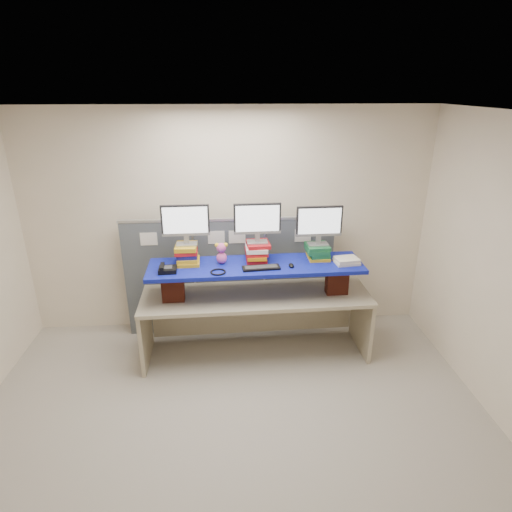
{
  "coord_description": "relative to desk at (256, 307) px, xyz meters",
  "views": [
    {
      "loc": [
        -0.01,
        -3.11,
        3.0
      ],
      "look_at": [
        0.29,
        1.22,
        1.26
      ],
      "focal_mm": 30.0,
      "sensor_mm": 36.0,
      "label": 1
    }
  ],
  "objects": [
    {
      "name": "monitor_left",
      "position": [
        -0.75,
        0.1,
        1.0
      ],
      "size": [
        0.52,
        0.15,
        0.45
      ],
      "rotation": [
        0.0,
        0.0,
        0.03
      ],
      "color": "#97989C",
      "rests_on": "book_stack_left"
    },
    {
      "name": "desk",
      "position": [
        0.0,
        0.0,
        0.0
      ],
      "size": [
        2.61,
        0.83,
        0.79
      ],
      "rotation": [
        0.0,
        0.0,
        0.03
      ],
      "color": "tan",
      "rests_on": "ground"
    },
    {
      "name": "book_stack_left",
      "position": [
        -0.76,
        0.1,
        0.64
      ],
      "size": [
        0.28,
        0.31,
        0.22
      ],
      "color": "gold",
      "rests_on": "blue_board"
    },
    {
      "name": "book_stack_right",
      "position": [
        0.71,
        0.14,
        0.61
      ],
      "size": [
        0.26,
        0.3,
        0.16
      ],
      "color": "gold",
      "rests_on": "blue_board"
    },
    {
      "name": "monitor_right",
      "position": [
        0.71,
        0.14,
        0.95
      ],
      "size": [
        0.52,
        0.15,
        0.45
      ],
      "rotation": [
        0.0,
        0.0,
        0.03
      ],
      "color": "#97989C",
      "rests_on": "book_stack_right"
    },
    {
      "name": "binder_stack",
      "position": [
        1.01,
        -0.04,
        0.56
      ],
      "size": [
        0.29,
        0.24,
        0.06
      ],
      "rotation": [
        0.0,
        0.0,
        0.16
      ],
      "color": "beige",
      "rests_on": "blue_board"
    },
    {
      "name": "mouse",
      "position": [
        0.38,
        -0.09,
        0.55
      ],
      "size": [
        0.07,
        0.11,
        0.03
      ],
      "primitive_type": "ellipsoid",
      "rotation": [
        0.0,
        0.0,
        0.16
      ],
      "color": "black",
      "rests_on": "blue_board"
    },
    {
      "name": "headset",
      "position": [
        -0.41,
        -0.2,
        0.54
      ],
      "size": [
        0.17,
        0.17,
        0.02
      ],
      "primitive_type": "torus",
      "rotation": [
        0.0,
        0.0,
        0.01
      ],
      "color": "black",
      "rests_on": "blue_board"
    },
    {
      "name": "brick_pier_left",
      "position": [
        -0.91,
        -0.08,
        0.32
      ],
      "size": [
        0.24,
        0.14,
        0.33
      ],
      "primitive_type": "cube",
      "rotation": [
        0.0,
        0.0,
        0.03
      ],
      "color": "maroon",
      "rests_on": "desk"
    },
    {
      "name": "cubicle_partition",
      "position": [
        -0.29,
        0.56,
        0.14
      ],
      "size": [
        2.6,
        0.06,
        1.53
      ],
      "color": "#464C53",
      "rests_on": "ground"
    },
    {
      "name": "plush_toy",
      "position": [
        -0.38,
        0.05,
        0.65
      ],
      "size": [
        0.14,
        0.11,
        0.24
      ],
      "rotation": [
        0.0,
        0.0,
        0.03
      ],
      "color": "#E356A4",
      "rests_on": "blue_board"
    },
    {
      "name": "book_stack_center",
      "position": [
        0.02,
        0.12,
        0.64
      ],
      "size": [
        0.28,
        0.3,
        0.21
      ],
      "color": "#AE1319",
      "rests_on": "blue_board"
    },
    {
      "name": "blue_board",
      "position": [
        0.0,
        0.0,
        0.51
      ],
      "size": [
        2.38,
        0.66,
        0.04
      ],
      "primitive_type": "cube",
      "rotation": [
        0.0,
        0.0,
        0.03
      ],
      "color": "#0C0A85",
      "rests_on": "brick_pier_left"
    },
    {
      "name": "room",
      "position": [
        -0.29,
        -1.22,
        0.77
      ],
      "size": [
        5.0,
        4.0,
        2.8
      ],
      "color": "beige",
      "rests_on": "ground"
    },
    {
      "name": "brick_pier_right",
      "position": [
        0.92,
        -0.02,
        0.32
      ],
      "size": [
        0.24,
        0.14,
        0.33
      ],
      "primitive_type": "cube",
      "rotation": [
        0.0,
        0.0,
        0.03
      ],
      "color": "maroon",
      "rests_on": "desk"
    },
    {
      "name": "keyboard",
      "position": [
        0.05,
        -0.12,
        0.54
      ],
      "size": [
        0.42,
        0.17,
        0.03
      ],
      "rotation": [
        0.0,
        0.0,
        0.09
      ],
      "color": "black",
      "rests_on": "blue_board"
    },
    {
      "name": "desk_phone",
      "position": [
        -0.95,
        -0.13,
        0.56
      ],
      "size": [
        0.2,
        0.18,
        0.08
      ],
      "rotation": [
        0.0,
        0.0,
        0.05
      ],
      "color": "black",
      "rests_on": "blue_board"
    },
    {
      "name": "monitor_center",
      "position": [
        0.02,
        0.12,
        1.0
      ],
      "size": [
        0.52,
        0.15,
        0.45
      ],
      "rotation": [
        0.0,
        0.0,
        0.03
      ],
      "color": "#97989C",
      "rests_on": "book_stack_center"
    }
  ]
}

